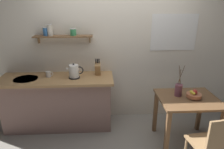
# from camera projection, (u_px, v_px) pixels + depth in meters

# --- Properties ---
(ground_plane) EXTENTS (14.00, 14.00, 0.00)m
(ground_plane) POSITION_uv_depth(u_px,v_px,m) (119.00, 134.00, 3.30)
(ground_plane) COLOR gray
(back_wall) EXTENTS (6.80, 0.11, 2.70)m
(back_wall) POSITION_uv_depth(u_px,v_px,m) (128.00, 45.00, 3.47)
(back_wall) COLOR silver
(back_wall) RESTS_ON ground_plane
(kitchen_counter) EXTENTS (1.83, 0.63, 0.89)m
(kitchen_counter) POSITION_uv_depth(u_px,v_px,m) (59.00, 102.00, 3.40)
(kitchen_counter) COLOR gray
(kitchen_counter) RESTS_ON ground_plane
(wall_shelf) EXTENTS (0.93, 0.20, 0.31)m
(wall_shelf) POSITION_uv_depth(u_px,v_px,m) (60.00, 34.00, 3.19)
(wall_shelf) COLOR brown
(dining_table) EXTENTS (0.84, 0.71, 0.75)m
(dining_table) POSITION_uv_depth(u_px,v_px,m) (187.00, 106.00, 2.92)
(dining_table) COLOR brown
(dining_table) RESTS_ON ground_plane
(dining_chair_near) EXTENTS (0.48, 0.45, 0.88)m
(dining_chair_near) POSITION_uv_depth(u_px,v_px,m) (214.00, 144.00, 2.32)
(dining_chair_near) COLOR tan
(dining_chair_near) RESTS_ON ground_plane
(fruit_bowl) EXTENTS (0.21, 0.21, 0.13)m
(fruit_bowl) POSITION_uv_depth(u_px,v_px,m) (194.00, 95.00, 2.85)
(fruit_bowl) COLOR #BC704C
(fruit_bowl) RESTS_ON dining_table
(twig_vase) EXTENTS (0.10, 0.10, 0.47)m
(twig_vase) POSITION_uv_depth(u_px,v_px,m) (178.00, 90.00, 2.91)
(twig_vase) COLOR brown
(twig_vase) RESTS_ON dining_table
(electric_kettle) EXTENTS (0.26, 0.18, 0.24)m
(electric_kettle) POSITION_uv_depth(u_px,v_px,m) (74.00, 72.00, 3.19)
(electric_kettle) COLOR black
(electric_kettle) RESTS_ON kitchen_counter
(knife_block) EXTENTS (0.09, 0.18, 0.28)m
(knife_block) POSITION_uv_depth(u_px,v_px,m) (98.00, 68.00, 3.34)
(knife_block) COLOR tan
(knife_block) RESTS_ON kitchen_counter
(coffee_mug_by_sink) EXTENTS (0.12, 0.08, 0.09)m
(coffee_mug_by_sink) POSITION_uv_depth(u_px,v_px,m) (49.00, 74.00, 3.26)
(coffee_mug_by_sink) COLOR white
(coffee_mug_by_sink) RESTS_ON kitchen_counter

